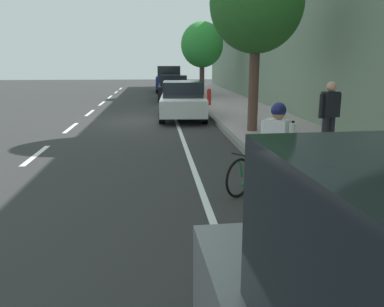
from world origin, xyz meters
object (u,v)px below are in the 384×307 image
at_px(parked_sedan_black_mid, 173,88).
at_px(fire_hydrant, 209,97).
at_px(pedestrian_on_phone, 329,112).
at_px(parked_sedan_white_second, 183,100).
at_px(street_tree_corner, 202,45).
at_px(bicycle_at_curb, 257,171).
at_px(cyclist_with_backpack, 278,141).
at_px(parked_suv_dark_blue_far, 169,79).
at_px(street_tree_far_end, 257,4).

xyz_separation_m(parked_sedan_black_mid, fire_hydrant, (1.61, -4.33, -0.18)).
bearing_deg(pedestrian_on_phone, parked_sedan_white_second, 113.16).
height_order(parked_sedan_white_second, street_tree_corner, street_tree_corner).
bearing_deg(bicycle_at_curb, street_tree_corner, 86.26).
bearing_deg(cyclist_with_backpack, parked_sedan_black_mid, 93.00).
relative_size(parked_sedan_black_mid, fire_hydrant, 5.28).
distance_m(bicycle_at_curb, fire_hydrant, 13.10).
bearing_deg(pedestrian_on_phone, parked_suv_dark_blue_far, 97.96).
height_order(parked_suv_dark_blue_far, pedestrian_on_phone, parked_suv_dark_blue_far).
xyz_separation_m(bicycle_at_curb, cyclist_with_backpack, (0.22, -0.43, 0.63)).
distance_m(cyclist_with_backpack, street_tree_far_end, 6.65).
distance_m(bicycle_at_curb, street_tree_far_end, 6.63).
bearing_deg(street_tree_corner, fire_hydrant, -93.35).
distance_m(parked_sedan_black_mid, pedestrian_on_phone, 15.40).
xyz_separation_m(parked_suv_dark_blue_far, bicycle_at_curb, (0.72, -24.18, -0.66)).
height_order(parked_sedan_black_mid, bicycle_at_curb, parked_sedan_black_mid).
bearing_deg(bicycle_at_curb, pedestrian_on_phone, 44.64).
bearing_deg(street_tree_far_end, fire_hydrant, 92.67).
bearing_deg(parked_suv_dark_blue_far, bicycle_at_curb, -88.30).
relative_size(parked_sedan_black_mid, cyclist_with_backpack, 2.69).
relative_size(parked_suv_dark_blue_far, street_tree_corner, 1.03).
xyz_separation_m(parked_sedan_white_second, street_tree_far_end, (1.94, -3.97, 3.22)).
bearing_deg(bicycle_at_curb, parked_suv_dark_blue_far, 91.70).
distance_m(bicycle_at_curb, street_tree_corner, 19.41).
height_order(parked_sedan_white_second, street_tree_far_end, street_tree_far_end).
distance_m(cyclist_with_backpack, street_tree_corner, 19.74).
bearing_deg(parked_sedan_white_second, cyclist_with_backpack, -84.71).
bearing_deg(parked_suv_dark_blue_far, pedestrian_on_phone, -82.04).
bearing_deg(parked_sedan_black_mid, pedestrian_on_phone, -78.56).
bearing_deg(parked_suv_dark_blue_far, cyclist_with_backpack, -87.82).
relative_size(bicycle_at_curb, fire_hydrant, 1.63).
bearing_deg(pedestrian_on_phone, parked_sedan_black_mid, 101.44).
xyz_separation_m(bicycle_at_curb, fire_hydrant, (0.90, 13.06, 0.21)).
xyz_separation_m(parked_sedan_black_mid, street_tree_corner, (1.97, 1.74, 2.59)).
relative_size(street_tree_corner, pedestrian_on_phone, 2.75).
relative_size(parked_sedan_white_second, pedestrian_on_phone, 2.65).
relative_size(street_tree_corner, fire_hydrant, 5.54).
bearing_deg(street_tree_corner, street_tree_far_end, -90.00).
height_order(parked_sedan_black_mid, parked_suv_dark_blue_far, parked_suv_dark_blue_far).
bearing_deg(parked_sedan_black_mid, parked_sedan_white_second, -89.83).
relative_size(pedestrian_on_phone, fire_hydrant, 2.01).
bearing_deg(street_tree_corner, parked_sedan_black_mid, -138.46).
relative_size(parked_sedan_white_second, street_tree_far_end, 0.84).
distance_m(parked_sedan_white_second, parked_sedan_black_mid, 8.00).
bearing_deg(pedestrian_on_phone, fire_hydrant, 97.64).
height_order(parked_suv_dark_blue_far, fire_hydrant, parked_suv_dark_blue_far).
bearing_deg(street_tree_far_end, parked_suv_dark_blue_far, 96.00).
bearing_deg(cyclist_with_backpack, bicycle_at_curb, 116.88).
xyz_separation_m(parked_sedan_white_second, cyclist_with_backpack, (0.91, -9.83, 0.25)).
distance_m(parked_sedan_white_second, street_tree_corner, 10.27).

